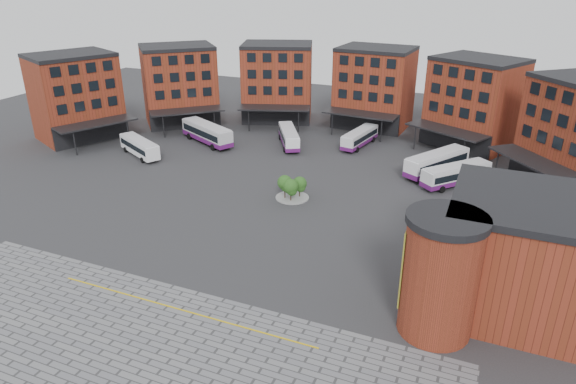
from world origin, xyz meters
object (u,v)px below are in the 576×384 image
at_px(bus_a, 139,146).
at_px(bus_b, 207,133).
at_px(tree_island, 292,186).
at_px(bus_d, 360,137).
at_px(bus_c, 289,137).
at_px(bus_f, 456,174).
at_px(bus_e, 437,162).
at_px(blue_car, 435,306).

xyz_separation_m(bus_a, bus_b, (6.57, 9.77, 0.18)).
height_order(tree_island, bus_a, tree_island).
xyz_separation_m(bus_a, bus_d, (31.07, 18.42, -0.14)).
relative_size(tree_island, bus_b, 0.37).
bearing_deg(bus_a, bus_c, -27.16).
bearing_deg(tree_island, bus_a, 168.15).
bearing_deg(bus_f, bus_e, 172.89).
bearing_deg(bus_a, bus_b, -6.19).
bearing_deg(bus_f, tree_island, -104.86).
distance_m(bus_b, bus_e, 38.25).
bearing_deg(tree_island, bus_b, 144.55).
bearing_deg(tree_island, bus_d, 84.62).
bearing_deg(bus_f, bus_d, -173.26).
height_order(bus_a, bus_c, bus_c).
bearing_deg(bus_c, bus_d, -8.47).
height_order(bus_a, bus_e, bus_e).
bearing_deg(bus_c, tree_island, -96.38).
bearing_deg(bus_f, bus_b, -143.01).
bearing_deg(bus_e, bus_d, -179.40).
bearing_deg(bus_e, bus_c, -157.49).
bearing_deg(bus_e, bus_a, -136.23).
bearing_deg(bus_d, bus_e, -19.94).
distance_m(bus_d, blue_car, 45.68).
distance_m(bus_b, blue_car, 54.23).
distance_m(bus_c, bus_f, 28.79).
height_order(tree_island, bus_f, tree_island).
relative_size(bus_d, bus_e, 0.90).
relative_size(tree_island, bus_f, 0.46).
distance_m(tree_island, bus_e, 23.03).
height_order(bus_a, blue_car, bus_a).
distance_m(bus_b, bus_d, 25.98).
bearing_deg(bus_a, bus_e, -49.08).
xyz_separation_m(bus_f, blue_car, (1.57, -30.46, -0.92)).
bearing_deg(blue_car, bus_c, 47.36).
relative_size(bus_b, bus_f, 1.24).
distance_m(tree_island, bus_b, 27.25).
bearing_deg(bus_c, bus_f, -44.04).
relative_size(bus_a, bus_d, 0.96).
xyz_separation_m(bus_b, bus_d, (24.50, 8.66, -0.32)).
xyz_separation_m(bus_e, bus_f, (3.09, -3.41, -0.14)).
relative_size(bus_c, bus_d, 0.99).
relative_size(bus_e, bus_f, 1.17).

